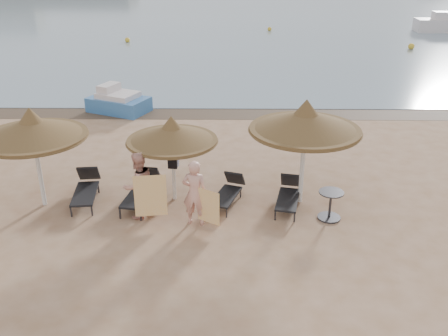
# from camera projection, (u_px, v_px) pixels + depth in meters

# --- Properties ---
(ground) EXTENTS (160.00, 160.00, 0.00)m
(ground) POSITION_uv_depth(u_px,v_px,m) (174.00, 233.00, 12.37)
(ground) COLOR tan
(ground) RESTS_ON ground
(wet_sand_strip) EXTENTS (200.00, 1.60, 0.01)m
(wet_sand_strip) POSITION_uv_depth(u_px,v_px,m) (197.00, 113.00, 20.92)
(wet_sand_strip) COLOR #4E3B2A
(wet_sand_strip) RESTS_ON ground
(palapa_left) EXTENTS (2.81, 2.81, 2.78)m
(palapa_left) POSITION_uv_depth(u_px,v_px,m) (32.00, 129.00, 12.80)
(palapa_left) COLOR silver
(palapa_left) RESTS_ON ground
(palapa_center) EXTENTS (2.47, 2.47, 2.45)m
(palapa_center) POSITION_uv_depth(u_px,v_px,m) (172.00, 134.00, 13.21)
(palapa_center) COLOR silver
(palapa_center) RESTS_ON ground
(palapa_right) EXTENTS (2.97, 2.97, 2.95)m
(palapa_right) POSITION_uv_depth(u_px,v_px,m) (305.00, 121.00, 12.92)
(palapa_right) COLOR silver
(palapa_right) RESTS_ON ground
(lounger_far_left) EXTENTS (0.78, 1.83, 0.79)m
(lounger_far_left) POSITION_uv_depth(u_px,v_px,m) (86.00, 188.00, 13.86)
(lounger_far_left) COLOR #2D2D31
(lounger_far_left) RESTS_ON ground
(lounger_near_left) EXTENTS (0.92, 1.96, 0.84)m
(lounger_near_left) POSITION_uv_depth(u_px,v_px,m) (142.00, 189.00, 13.74)
(lounger_near_left) COLOR #2D2D31
(lounger_near_left) RESTS_ON ground
(lounger_near_right) EXTENTS (1.01, 1.68, 0.71)m
(lounger_near_right) POSITION_uv_depth(u_px,v_px,m) (229.00, 191.00, 13.76)
(lounger_near_right) COLOR #2D2D31
(lounger_near_right) RESTS_ON ground
(lounger_far_right) EXTENTS (0.87, 1.74, 0.74)m
(lounger_far_right) POSITION_uv_depth(u_px,v_px,m) (289.00, 194.00, 13.57)
(lounger_far_right) COLOR #2D2D31
(lounger_far_right) RESTS_ON ground
(side_table) EXTENTS (0.64, 0.64, 0.78)m
(side_table) POSITION_uv_depth(u_px,v_px,m) (330.00, 206.00, 12.90)
(side_table) COLOR #2D2D31
(side_table) RESTS_ON ground
(person_left) EXTENTS (1.14, 1.11, 2.10)m
(person_left) POSITION_uv_depth(u_px,v_px,m) (138.00, 180.00, 12.71)
(person_left) COLOR #D89988
(person_left) RESTS_ON ground
(person_right) EXTENTS (1.03, 0.76, 2.04)m
(person_right) POSITION_uv_depth(u_px,v_px,m) (195.00, 188.00, 12.39)
(person_right) COLOR #D89988
(person_right) RESTS_ON ground
(towel_left) EXTENTS (0.81, 0.13, 1.14)m
(towel_left) POSITION_uv_depth(u_px,v_px,m) (150.00, 196.00, 12.49)
(towel_left) COLOR orange
(towel_left) RESTS_ON ground
(towel_right) EXTENTS (0.56, 0.37, 0.91)m
(towel_right) POSITION_uv_depth(u_px,v_px,m) (209.00, 207.00, 12.32)
(towel_right) COLOR orange
(towel_right) RESTS_ON ground
(bag_patterned) EXTENTS (0.28, 0.17, 0.34)m
(bag_patterned) POSITION_uv_depth(u_px,v_px,m) (174.00, 160.00, 13.73)
(bag_patterned) COLOR white
(bag_patterned) RESTS_ON ground
(bag_dark) EXTENTS (0.26, 0.12, 0.35)m
(bag_dark) POSITION_uv_depth(u_px,v_px,m) (172.00, 162.00, 13.38)
(bag_dark) COLOR black
(bag_dark) RESTS_ON ground
(pedal_boat) EXTENTS (2.81, 2.32, 1.14)m
(pedal_boat) POSITION_uv_depth(u_px,v_px,m) (118.00, 102.00, 21.00)
(pedal_boat) COLOR #356AAD
(pedal_boat) RESTS_ON ground
(buoy_left) EXTENTS (0.36, 0.36, 0.36)m
(buoy_left) POSITION_uv_depth(u_px,v_px,m) (127.00, 40.00, 35.26)
(buoy_left) COLOR gold
(buoy_left) RESTS_ON ground
(buoy_mid) EXTENTS (0.32, 0.32, 0.32)m
(buoy_mid) POSITION_uv_depth(u_px,v_px,m) (270.00, 29.00, 39.73)
(buoy_mid) COLOR gold
(buoy_mid) RESTS_ON ground
(buoy_right) EXTENTS (0.41, 0.41, 0.41)m
(buoy_right) POSITION_uv_depth(u_px,v_px,m) (411.00, 46.00, 33.05)
(buoy_right) COLOR gold
(buoy_right) RESTS_ON ground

